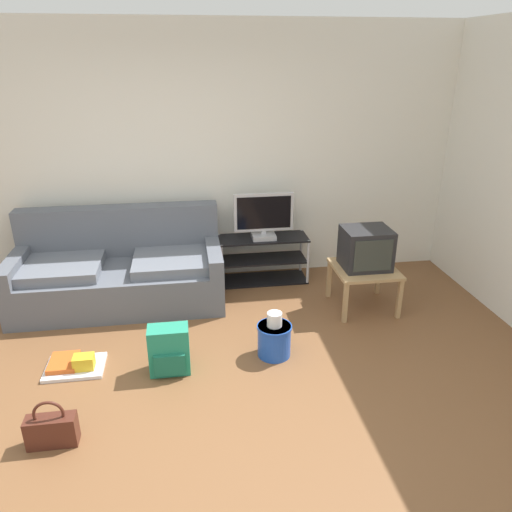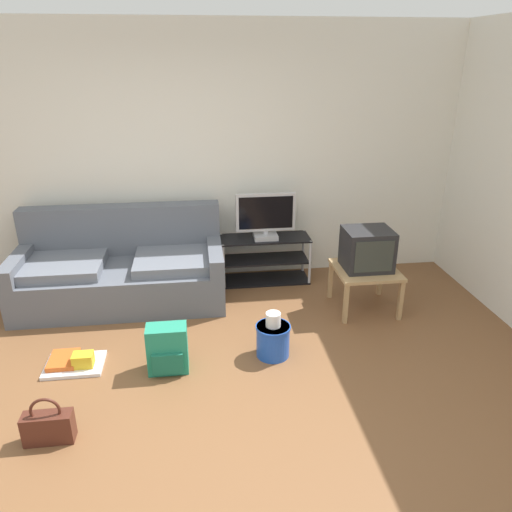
# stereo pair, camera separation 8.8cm
# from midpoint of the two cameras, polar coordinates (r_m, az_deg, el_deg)

# --- Properties ---
(ground_plane) EXTENTS (9.00, 9.80, 0.02)m
(ground_plane) POSITION_cam_midpoint_polar(r_m,az_deg,el_deg) (3.65, -7.41, -18.14)
(ground_plane) COLOR brown
(wall_back) EXTENTS (9.00, 0.10, 2.70)m
(wall_back) POSITION_cam_midpoint_polar(r_m,az_deg,el_deg) (5.33, -8.33, 11.37)
(wall_back) COLOR silver
(wall_back) RESTS_ON ground_plane
(couch) EXTENTS (2.04, 0.93, 0.91)m
(couch) POSITION_cam_midpoint_polar(r_m,az_deg,el_deg) (5.15, -14.91, -1.61)
(couch) COLOR #565B66
(couch) RESTS_ON ground_plane
(tv_stand) EXTENTS (0.97, 0.37, 0.51)m
(tv_stand) POSITION_cam_midpoint_polar(r_m,az_deg,el_deg) (5.41, 1.52, -0.38)
(tv_stand) COLOR black
(tv_stand) RESTS_ON ground_plane
(flat_tv) EXTENTS (0.63, 0.22, 0.50)m
(flat_tv) POSITION_cam_midpoint_polar(r_m,az_deg,el_deg) (5.21, 1.62, 4.62)
(flat_tv) COLOR #B2B2B7
(flat_tv) RESTS_ON tv_stand
(side_table) EXTENTS (0.59, 0.59, 0.43)m
(side_table) POSITION_cam_midpoint_polar(r_m,az_deg,el_deg) (4.89, 13.17, -2.03)
(side_table) COLOR tan
(side_table) RESTS_ON ground_plane
(crt_tv) EXTENTS (0.45, 0.39, 0.39)m
(crt_tv) POSITION_cam_midpoint_polar(r_m,az_deg,el_deg) (4.81, 13.37, 0.79)
(crt_tv) COLOR #232326
(crt_tv) RESTS_ON side_table
(backpack) EXTENTS (0.32, 0.26, 0.40)m
(backpack) POSITION_cam_midpoint_polar(r_m,az_deg,el_deg) (3.99, -9.65, -10.68)
(backpack) COLOR #238466
(backpack) RESTS_ON ground_plane
(handbag) EXTENTS (0.32, 0.12, 0.34)m
(handbag) POSITION_cam_midpoint_polar(r_m,az_deg,el_deg) (3.61, -22.40, -17.89)
(handbag) COLOR #4C2319
(handbag) RESTS_ON ground_plane
(cleaning_bucket) EXTENTS (0.29, 0.29, 0.40)m
(cleaning_bucket) POSITION_cam_midpoint_polar(r_m,az_deg,el_deg) (4.14, 2.61, -9.53)
(cleaning_bucket) COLOR blue
(cleaning_bucket) RESTS_ON ground_plane
(floor_tray) EXTENTS (0.46, 0.34, 0.14)m
(floor_tray) POSITION_cam_midpoint_polar(r_m,az_deg,el_deg) (4.31, -19.95, -11.60)
(floor_tray) COLOR silver
(floor_tray) RESTS_ON ground_plane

